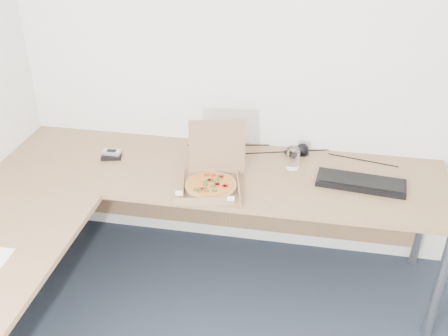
% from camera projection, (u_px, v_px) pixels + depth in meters
% --- Properties ---
extents(room_shell, '(3.50, 3.50, 2.50)m').
position_uv_depth(room_shell, '(303.00, 284.00, 1.38)').
color(room_shell, white).
rests_on(room_shell, ground).
extents(desk, '(2.50, 2.20, 0.73)m').
position_uv_depth(desk, '(140.00, 212.00, 2.61)').
color(desk, '#976E49').
rests_on(desk, ground).
extents(pizza_box, '(0.30, 0.35, 0.31)m').
position_uv_depth(pizza_box, '(211.00, 182.00, 2.73)').
color(pizza_box, '#976F4D').
rests_on(pizza_box, desk).
extents(drinking_glass, '(0.07, 0.07, 0.12)m').
position_uv_depth(drinking_glass, '(293.00, 158.00, 2.90)').
color(drinking_glass, white).
rests_on(drinking_glass, desk).
extents(keyboard, '(0.48, 0.21, 0.03)m').
position_uv_depth(keyboard, '(361.00, 183.00, 2.77)').
color(keyboard, black).
rests_on(keyboard, desk).
extents(mouse, '(0.10, 0.08, 0.03)m').
position_uv_depth(mouse, '(291.00, 153.00, 3.05)').
color(mouse, black).
rests_on(mouse, desk).
extents(wallet, '(0.13, 0.12, 0.02)m').
position_uv_depth(wallet, '(112.00, 156.00, 3.03)').
color(wallet, black).
rests_on(wallet, desk).
extents(phone, '(0.10, 0.06, 0.02)m').
position_uv_depth(phone, '(112.00, 152.00, 3.03)').
color(phone, '#B2B5BA').
rests_on(phone, wallet).
extents(dome_speaker, '(0.08, 0.08, 0.07)m').
position_uv_depth(dome_speaker, '(302.00, 148.00, 3.06)').
color(dome_speaker, black).
rests_on(dome_speaker, desk).
extents(cable_bundle, '(0.60, 0.12, 0.01)m').
position_uv_depth(cable_bundle, '(285.00, 152.00, 3.09)').
color(cable_bundle, black).
rests_on(cable_bundle, desk).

